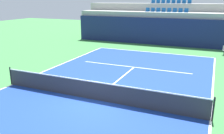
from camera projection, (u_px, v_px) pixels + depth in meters
ground_plane at (94, 100)px, 11.97m from camera, size 80.00×80.00×0.00m
court_surface at (94, 100)px, 11.97m from camera, size 11.00×24.00×0.01m
baseline_far at (153, 52)px, 22.50m from camera, size 11.00×0.10×0.00m
sideline_left at (12, 85)px, 14.05m from camera, size 0.10×24.00×0.00m
sideline_right at (211, 121)px, 9.88m from camera, size 0.10×24.00×0.00m
service_line_far at (134, 67)px, 17.61m from camera, size 8.26×0.10×0.00m
centre_service_line at (118, 80)px, 14.78m from camera, size 0.10×6.40×0.00m
back_wall at (162, 32)px, 25.60m from camera, size 20.12×0.30×2.91m
stands_tier_lower at (165, 28)px, 26.71m from camera, size 20.12×2.40×3.48m
stands_tier_upper at (169, 22)px, 28.71m from camera, size 20.12×2.40×4.36m
seating_row_lower at (166, 11)px, 26.28m from camera, size 4.70×0.44×0.44m
seating_row_upper at (171, 2)px, 28.15m from camera, size 4.70×0.44×0.44m
tennis_net at (94, 90)px, 11.83m from camera, size 11.08×0.08×1.07m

